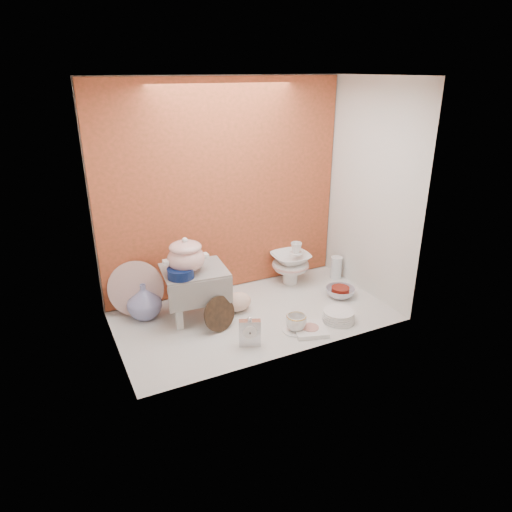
{
  "coord_description": "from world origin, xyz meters",
  "views": [
    {
      "loc": [
        -1.19,
        -2.43,
        1.54
      ],
      "look_at": [
        0.02,
        0.02,
        0.42
      ],
      "focal_mm": 32.29,
      "sensor_mm": 36.0,
      "label": 1
    }
  ],
  "objects_px": {
    "soup_tureen": "(186,255)",
    "dinner_plate_stack": "(338,316)",
    "plush_pig": "(238,302)",
    "step_stool": "(195,293)",
    "porcelain_tower": "(291,263)",
    "crystal_bowl": "(340,292)",
    "mantel_clock": "(250,332)",
    "gold_rim_teacup": "(296,322)",
    "blue_white_vase": "(144,301)",
    "floral_platter": "(136,288)"
  },
  "relations": [
    {
      "from": "dinner_plate_stack",
      "to": "mantel_clock",
      "type": "bearing_deg",
      "value": -179.76
    },
    {
      "from": "floral_platter",
      "to": "crystal_bowl",
      "type": "distance_m",
      "value": 1.44
    },
    {
      "from": "step_stool",
      "to": "gold_rim_teacup",
      "type": "relative_size",
      "value": 3.11
    },
    {
      "from": "blue_white_vase",
      "to": "crystal_bowl",
      "type": "distance_m",
      "value": 1.38
    },
    {
      "from": "mantel_clock",
      "to": "dinner_plate_stack",
      "type": "height_order",
      "value": "mantel_clock"
    },
    {
      "from": "floral_platter",
      "to": "gold_rim_teacup",
      "type": "height_order",
      "value": "floral_platter"
    },
    {
      "from": "blue_white_vase",
      "to": "crystal_bowl",
      "type": "height_order",
      "value": "blue_white_vase"
    },
    {
      "from": "mantel_clock",
      "to": "gold_rim_teacup",
      "type": "height_order",
      "value": "mantel_clock"
    },
    {
      "from": "crystal_bowl",
      "to": "soup_tureen",
      "type": "bearing_deg",
      "value": 171.89
    },
    {
      "from": "floral_platter",
      "to": "mantel_clock",
      "type": "height_order",
      "value": "floral_platter"
    },
    {
      "from": "soup_tureen",
      "to": "dinner_plate_stack",
      "type": "bearing_deg",
      "value": -26.65
    },
    {
      "from": "step_stool",
      "to": "blue_white_vase",
      "type": "height_order",
      "value": "step_stool"
    },
    {
      "from": "soup_tureen",
      "to": "floral_platter",
      "type": "distance_m",
      "value": 0.47
    },
    {
      "from": "step_stool",
      "to": "dinner_plate_stack",
      "type": "bearing_deg",
      "value": -24.29
    },
    {
      "from": "step_stool",
      "to": "blue_white_vase",
      "type": "xyz_separation_m",
      "value": [
        -0.31,
        0.14,
        -0.05
      ]
    },
    {
      "from": "plush_pig",
      "to": "porcelain_tower",
      "type": "xyz_separation_m",
      "value": [
        0.55,
        0.23,
        0.09
      ]
    },
    {
      "from": "plush_pig",
      "to": "gold_rim_teacup",
      "type": "xyz_separation_m",
      "value": [
        0.22,
        -0.4,
        -0.01
      ]
    },
    {
      "from": "floral_platter",
      "to": "plush_pig",
      "type": "bearing_deg",
      "value": -24.82
    },
    {
      "from": "soup_tureen",
      "to": "gold_rim_teacup",
      "type": "height_order",
      "value": "soup_tureen"
    },
    {
      "from": "gold_rim_teacup",
      "to": "crystal_bowl",
      "type": "height_order",
      "value": "gold_rim_teacup"
    },
    {
      "from": "soup_tureen",
      "to": "crystal_bowl",
      "type": "height_order",
      "value": "soup_tureen"
    },
    {
      "from": "soup_tureen",
      "to": "porcelain_tower",
      "type": "distance_m",
      "value": 0.95
    },
    {
      "from": "mantel_clock",
      "to": "gold_rim_teacup",
      "type": "xyz_separation_m",
      "value": [
        0.33,
        0.01,
        -0.03
      ]
    },
    {
      "from": "plush_pig",
      "to": "blue_white_vase",
      "type": "bearing_deg",
      "value": 173.6
    },
    {
      "from": "step_stool",
      "to": "porcelain_tower",
      "type": "bearing_deg",
      "value": 17.67
    },
    {
      "from": "floral_platter",
      "to": "mantel_clock",
      "type": "distance_m",
      "value": 0.87
    },
    {
      "from": "floral_platter",
      "to": "crystal_bowl",
      "type": "height_order",
      "value": "floral_platter"
    },
    {
      "from": "step_stool",
      "to": "dinner_plate_stack",
      "type": "distance_m",
      "value": 0.95
    },
    {
      "from": "floral_platter",
      "to": "crystal_bowl",
      "type": "relative_size",
      "value": 1.76
    },
    {
      "from": "step_stool",
      "to": "dinner_plate_stack",
      "type": "relative_size",
      "value": 1.87
    },
    {
      "from": "floral_platter",
      "to": "porcelain_tower",
      "type": "bearing_deg",
      "value": -2.44
    },
    {
      "from": "dinner_plate_stack",
      "to": "soup_tureen",
      "type": "bearing_deg",
      "value": 153.35
    },
    {
      "from": "blue_white_vase",
      "to": "dinner_plate_stack",
      "type": "xyz_separation_m",
      "value": [
        1.12,
        -0.61,
        -0.08
      ]
    },
    {
      "from": "plush_pig",
      "to": "dinner_plate_stack",
      "type": "height_order",
      "value": "plush_pig"
    },
    {
      "from": "gold_rim_teacup",
      "to": "dinner_plate_stack",
      "type": "relative_size",
      "value": 0.6
    },
    {
      "from": "dinner_plate_stack",
      "to": "porcelain_tower",
      "type": "relative_size",
      "value": 0.66
    },
    {
      "from": "floral_platter",
      "to": "blue_white_vase",
      "type": "relative_size",
      "value": 1.55
    },
    {
      "from": "plush_pig",
      "to": "gold_rim_teacup",
      "type": "bearing_deg",
      "value": -48.4
    },
    {
      "from": "soup_tureen",
      "to": "dinner_plate_stack",
      "type": "relative_size",
      "value": 1.28
    },
    {
      "from": "dinner_plate_stack",
      "to": "porcelain_tower",
      "type": "xyz_separation_m",
      "value": [
        0.01,
        0.64,
        0.13
      ]
    },
    {
      "from": "mantel_clock",
      "to": "porcelain_tower",
      "type": "height_order",
      "value": "porcelain_tower"
    },
    {
      "from": "crystal_bowl",
      "to": "porcelain_tower",
      "type": "xyz_separation_m",
      "value": [
        -0.21,
        0.36,
        0.13
      ]
    },
    {
      "from": "dinner_plate_stack",
      "to": "gold_rim_teacup",
      "type": "bearing_deg",
      "value": 177.81
    },
    {
      "from": "crystal_bowl",
      "to": "porcelain_tower",
      "type": "height_order",
      "value": "porcelain_tower"
    },
    {
      "from": "step_stool",
      "to": "plush_pig",
      "type": "height_order",
      "value": "step_stool"
    },
    {
      "from": "porcelain_tower",
      "to": "dinner_plate_stack",
      "type": "bearing_deg",
      "value": -90.84
    },
    {
      "from": "plush_pig",
      "to": "gold_rim_teacup",
      "type": "height_order",
      "value": "plush_pig"
    },
    {
      "from": "crystal_bowl",
      "to": "step_stool",
      "type": "bearing_deg",
      "value": 169.81
    },
    {
      "from": "blue_white_vase",
      "to": "porcelain_tower",
      "type": "distance_m",
      "value": 1.13
    },
    {
      "from": "blue_white_vase",
      "to": "gold_rim_teacup",
      "type": "xyz_separation_m",
      "value": [
        0.81,
        -0.6,
        -0.06
      ]
    }
  ]
}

